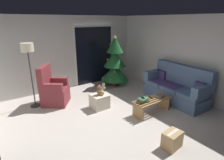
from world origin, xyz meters
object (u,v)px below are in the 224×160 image
Objects in this scene: coffee_table at (152,104)px; remote_silver at (156,96)px; cardboard_box_taped_mid_floor at (172,140)px; book_stack at (143,100)px; couch at (176,88)px; cell_phone at (143,98)px; ottoman at (99,101)px; floor_lamp at (28,54)px; teddy_bear_cream_by_tree at (103,87)px; armchair at (53,91)px; remote_black at (151,97)px; remote_graphite at (163,97)px; teddy_bear_chestnut at (100,91)px; christmas_tree at (115,63)px.

remote_silver is at bearing 21.94° from coffee_table.
book_stack is at bearing 71.60° from cardboard_box_taped_mid_floor.
cell_phone is (-1.49, -0.09, 0.10)m from couch.
ottoman is (-0.66, 1.02, -0.25)m from book_stack.
teddy_bear_cream_by_tree is at bearing -2.84° from floor_lamp.
cardboard_box_taped_mid_floor is (1.70, -3.38, -1.34)m from floor_lamp.
cell_phone is at bearing -51.49° from armchair.
book_stack is (-0.31, 0.03, 0.18)m from coffee_table.
cardboard_box_taped_mid_floor is (-0.76, -1.27, -0.23)m from remote_black.
floor_lamp reaches higher than remote_graphite.
remote_graphite is at bearing -40.49° from teddy_bear_chestnut.
book_stack reaches higher than coffee_table.
couch reaches higher than ottoman.
remote_graphite is at bearing -76.47° from teddy_bear_cream_by_tree.
coffee_table is 0.38m from remote_graphite.
armchair reaches higher than cell_phone.
teddy_bear_chestnut is (1.46, -1.15, -1.00)m from floor_lamp.
floor_lamp is 2.64m from teddy_bear_cream_by_tree.
floor_lamp is (-2.76, 2.26, 1.11)m from remote_graphite.
remote_silver is 0.09× the size of floor_lamp.
floor_lamp reaches higher than cell_phone.
coffee_table is at bearing -85.21° from teddy_bear_cream_by_tree.
christmas_tree is 1.96m from teddy_bear_chestnut.
remote_black is at bearing -45.09° from armchair.
christmas_tree is 3.77m from cardboard_box_taped_mid_floor.
teddy_bear_cream_by_tree is (2.24, -0.11, -1.38)m from floor_lamp.
teddy_bear_cream_by_tree is at bearing 52.51° from ottoman.
cardboard_box_taped_mid_floor is at bearing -145.18° from couch.
book_stack is 3.20m from floor_lamp.
coffee_table and ottoman have the same top height.
teddy_bear_chestnut is 1.00× the size of teddy_bear_cream_by_tree.
teddy_bear_cream_by_tree is at bearing 86.23° from book_stack.
remote_silver is at bearing 27.17° from cell_phone.
ottoman is at bearing -138.87° from christmas_tree.
teddy_bear_cream_by_tree is (-0.17, 2.09, -0.14)m from coffee_table.
teddy_bear_cream_by_tree is (-0.22, 1.99, -0.28)m from remote_black.
remote_graphite is 0.55× the size of teddy_bear_cream_by_tree.
remote_black is at bearing -43.31° from teddy_bear_chestnut.
remote_silver is at bearing -176.41° from remote_black.
remote_silver reaches higher than cardboard_box_taped_mid_floor.
remote_graphite reaches higher than ottoman.
couch is 2.31m from cardboard_box_taped_mid_floor.
floor_lamp is 2.11m from teddy_bear_chestnut.
remote_black reaches higher than coffee_table.
book_stack is at bearing -57.35° from teddy_bear_chestnut.
cell_phone is at bearing 87.55° from book_stack.
remote_black is at bearing -101.26° from christmas_tree.
coffee_table is 2.81m from armchair.
armchair is at bearing 110.28° from cardboard_box_taped_mid_floor.
cell_phone is 2.44m from christmas_tree.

